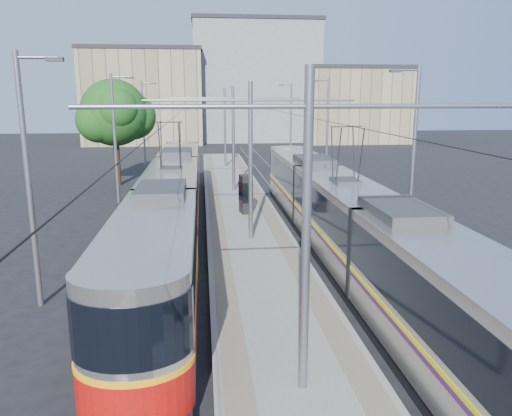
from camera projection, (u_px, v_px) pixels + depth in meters
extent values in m
plane|color=black|center=(276.00, 321.00, 15.18)|extent=(160.00, 160.00, 0.00)
cube|color=gray|center=(237.00, 201.00, 31.63)|extent=(4.00, 50.00, 0.30)
cube|color=gray|center=(214.00, 199.00, 31.44)|extent=(0.70, 50.00, 0.01)
cube|color=gray|center=(260.00, 198.00, 31.74)|extent=(0.70, 50.00, 0.01)
cube|color=gray|center=(168.00, 205.00, 31.20)|extent=(0.07, 70.00, 0.03)
cube|color=gray|center=(191.00, 204.00, 31.35)|extent=(0.07, 70.00, 0.03)
cube|color=gray|center=(282.00, 202.00, 31.96)|extent=(0.07, 70.00, 0.03)
cube|color=gray|center=(304.00, 202.00, 32.11)|extent=(0.07, 70.00, 0.03)
cube|color=silver|center=(146.00, 383.00, 11.89)|extent=(1.20, 5.00, 0.01)
cube|color=black|center=(173.00, 233.00, 24.11)|extent=(2.30, 29.68, 0.40)
cube|color=#B3ADA4|center=(172.00, 200.00, 23.74)|extent=(2.40, 28.08, 2.90)
cube|color=black|center=(172.00, 189.00, 23.63)|extent=(2.43, 28.08, 1.30)
cube|color=#F5A60C|center=(173.00, 208.00, 23.83)|extent=(2.43, 28.08, 0.12)
cube|color=#BA0D0A|center=(173.00, 218.00, 23.94)|extent=(2.42, 28.08, 1.10)
cube|color=#2D2D30|center=(171.00, 166.00, 23.39)|extent=(1.68, 3.00, 0.30)
cube|color=black|center=(342.00, 255.00, 20.83)|extent=(2.30, 28.45, 0.40)
cube|color=#B4AEA5|center=(344.00, 216.00, 20.46)|extent=(2.40, 26.85, 2.90)
cube|color=black|center=(344.00, 205.00, 20.35)|extent=(2.43, 26.85, 1.30)
cube|color=yellow|center=(343.00, 226.00, 20.55)|extent=(2.43, 26.85, 0.12)
cube|color=#48164D|center=(343.00, 229.00, 20.59)|extent=(2.43, 26.85, 0.10)
cube|color=#2D2D30|center=(345.00, 178.00, 20.11)|extent=(1.68, 3.00, 0.30)
cylinder|color=slate|center=(306.00, 237.00, 10.46)|extent=(0.20, 0.20, 7.00)
cylinder|color=slate|center=(309.00, 106.00, 9.86)|extent=(9.20, 0.10, 0.10)
cylinder|color=slate|center=(251.00, 162.00, 22.09)|extent=(0.20, 0.20, 7.00)
cylinder|color=slate|center=(250.00, 100.00, 21.50)|extent=(9.20, 0.10, 0.10)
cylinder|color=slate|center=(233.00, 139.00, 33.73)|extent=(0.20, 0.20, 7.00)
cylinder|color=slate|center=(233.00, 98.00, 33.13)|extent=(9.20, 0.10, 0.10)
cylinder|color=slate|center=(225.00, 128.00, 45.36)|extent=(0.20, 0.20, 7.00)
cylinder|color=slate|center=(225.00, 98.00, 44.76)|extent=(9.20, 0.10, 0.10)
cylinder|color=black|center=(177.00, 115.00, 30.05)|extent=(0.02, 70.00, 0.02)
cylinder|color=black|center=(294.00, 114.00, 30.81)|extent=(0.02, 70.00, 0.02)
cylinder|color=slate|center=(29.00, 185.00, 15.44)|extent=(0.18, 0.18, 8.00)
cube|color=#2D2D30|center=(55.00, 59.00, 14.73)|extent=(0.50, 0.22, 0.12)
cylinder|color=slate|center=(115.00, 140.00, 30.96)|extent=(0.18, 0.18, 8.00)
cube|color=#2D2D30|center=(130.00, 78.00, 30.24)|extent=(0.50, 0.22, 0.12)
cylinder|color=slate|center=(144.00, 125.00, 46.47)|extent=(0.18, 0.18, 8.00)
cube|color=#2D2D30|center=(154.00, 84.00, 45.76)|extent=(0.50, 0.22, 0.12)
cylinder|color=slate|center=(413.00, 156.00, 22.84)|extent=(0.18, 0.18, 8.00)
cube|color=#2D2D30|center=(395.00, 71.00, 21.89)|extent=(0.50, 0.22, 0.12)
cylinder|color=slate|center=(327.00, 131.00, 38.35)|extent=(0.18, 0.18, 8.00)
cube|color=#2D2D30|center=(315.00, 81.00, 37.40)|extent=(0.50, 0.22, 0.12)
cylinder|color=slate|center=(291.00, 121.00, 53.86)|extent=(0.18, 0.18, 8.00)
cube|color=#2D2D30|center=(281.00, 85.00, 52.92)|extent=(0.50, 0.22, 0.12)
cube|color=black|center=(246.00, 194.00, 27.60)|extent=(0.70, 1.00, 2.12)
cube|color=black|center=(246.00, 192.00, 27.57)|extent=(0.74, 1.05, 1.11)
cylinder|color=#382314|center=(117.00, 164.00, 37.73)|extent=(0.45, 0.45, 3.28)
sphere|color=#184112|center=(114.00, 113.00, 36.89)|extent=(4.93, 4.93, 4.93)
sphere|color=#184112|center=(133.00, 116.00, 37.88)|extent=(3.49, 3.49, 3.49)
cube|color=tan|center=(145.00, 98.00, 70.91)|extent=(16.00, 12.00, 12.53)
cube|color=#262328|center=(143.00, 51.00, 69.47)|extent=(16.32, 12.24, 0.50)
cube|color=gray|center=(254.00, 84.00, 75.99)|extent=(18.00, 14.00, 16.84)
cube|color=#262328|center=(254.00, 24.00, 74.08)|extent=(18.36, 14.28, 0.50)
cube|color=tan|center=(354.00, 106.00, 72.38)|extent=(14.00, 10.00, 10.21)
cube|color=#262328|center=(356.00, 68.00, 71.19)|extent=(14.28, 10.20, 0.50)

